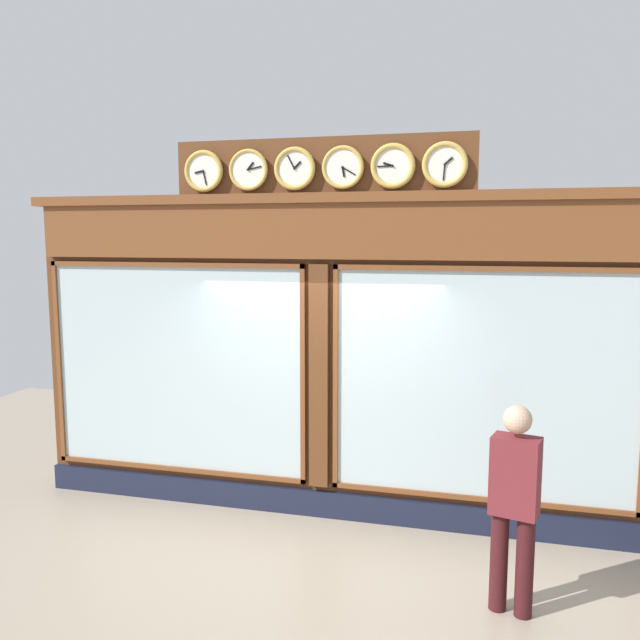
# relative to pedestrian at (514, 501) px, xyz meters

# --- Properties ---
(shop_facade) EXTENTS (6.59, 0.42, 3.95)m
(shop_facade) POSITION_rel_pedestrian_xyz_m (1.91, -1.48, 0.81)
(shop_facade) COLOR #5B3319
(shop_facade) RESTS_ON ground_plane
(pedestrian) EXTENTS (0.40, 0.30, 1.69)m
(pedestrian) POSITION_rel_pedestrian_xyz_m (0.00, 0.00, 0.00)
(pedestrian) COLOR #3A1316
(pedestrian) RESTS_ON ground_plane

